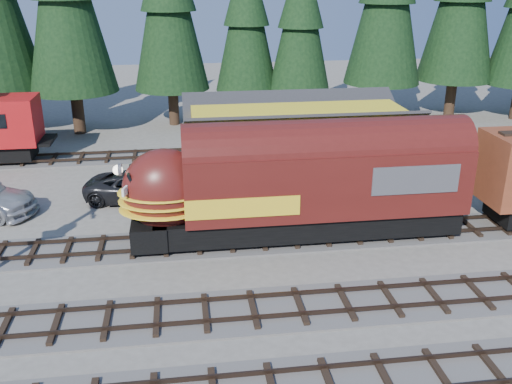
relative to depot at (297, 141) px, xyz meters
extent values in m
plane|color=#6B665B|center=(0.00, -10.50, -2.96)|extent=(120.00, 120.00, 0.00)
cube|color=#38281E|center=(10.00, -5.78, -2.71)|extent=(68.00, 0.08, 0.16)
cube|color=#4C4947|center=(-10.00, 7.50, -2.92)|extent=(32.00, 3.20, 0.08)
cube|color=#38281E|center=(-10.00, 6.78, -2.71)|extent=(32.00, 0.08, 0.16)
cube|color=#38281E|center=(-10.00, 8.22, -2.71)|extent=(32.00, 0.08, 0.16)
cube|color=yellow|center=(0.00, 0.00, -1.26)|extent=(12.00, 6.00, 3.40)
cube|color=yellow|center=(0.00, 0.00, 1.16)|extent=(11.88, 3.30, 1.44)
cube|color=white|center=(-6.04, -1.00, -0.76)|extent=(0.06, 2.40, 0.60)
cone|color=black|center=(-7.04, 16.27, 6.89)|extent=(6.01, 6.01, 13.69)
cone|color=black|center=(-0.82, 17.12, 5.56)|extent=(5.20, 5.20, 11.84)
cone|color=black|center=(3.41, 15.79, 5.43)|extent=(5.12, 5.12, 11.66)
cube|color=black|center=(-0.81, -6.50, -2.08)|extent=(14.43, 2.58, 1.11)
cube|color=#4F1512|center=(0.00, -6.50, 0.00)|extent=(13.17, 3.04, 3.04)
ellipsoid|color=#4F1512|center=(-7.40, -6.50, -0.10)|extent=(3.85, 2.98, 3.75)
cube|color=#38383A|center=(3.75, -6.50, 0.36)|extent=(4.05, 3.10, 1.32)
sphere|color=white|center=(-9.40, -6.50, 0.91)|extent=(0.45, 0.45, 0.45)
imported|color=black|center=(-9.01, -0.62, -2.14)|extent=(6.35, 3.97, 1.64)
camera|label=1|loc=(-6.59, -30.76, 9.11)|focal=40.00mm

